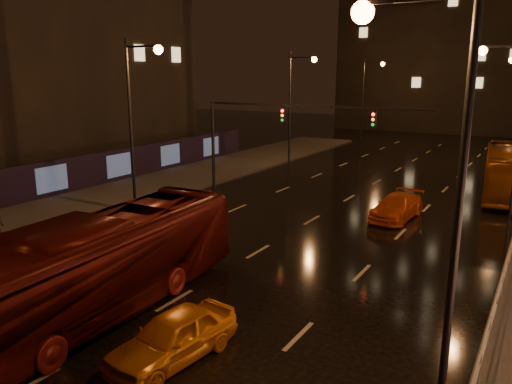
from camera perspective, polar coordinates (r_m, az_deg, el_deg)
ground at (r=31.95m, az=9.36°, el=-1.44°), size 140.00×140.00×0.00m
sidewalk_left at (r=35.18m, az=-14.77°, el=-0.23°), size 7.00×70.00×0.15m
building_distant at (r=81.81m, az=27.01°, el=18.88°), size 44.00×16.00×36.00m
hoarding_left at (r=35.80m, az=-22.47°, el=1.35°), size 0.30×46.00×2.50m
traffic_signal at (r=33.25m, az=1.46°, el=7.60°), size 15.31×0.32×6.20m
streetlight_right at (r=11.21m, az=19.26°, el=4.51°), size 2.64×0.50×10.00m
bus_red at (r=17.78m, az=-17.44°, el=-8.06°), size 3.48×12.46×3.44m
bus_curb at (r=37.81m, az=26.80°, el=2.12°), size 3.89×11.96×3.27m
taxi_near at (r=14.99m, az=-9.46°, el=-16.00°), size 2.20×4.37×1.43m
taxi_far at (r=29.49m, az=15.79°, el=-1.63°), size 2.28×4.84×1.37m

